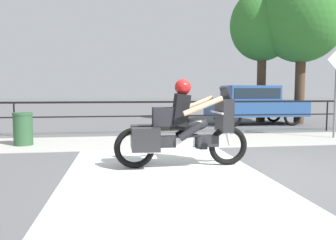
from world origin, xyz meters
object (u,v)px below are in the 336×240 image
Objects in this scene: parked_car at (253,102)px; trash_bin at (23,129)px; tree_behind_car at (302,15)px; street_sign at (336,84)px; tree_behind_sign at (263,26)px; motorcycle at (180,129)px.

trash_bin is at bearing -148.69° from parked_car.
parked_car is at bearing 28.32° from trash_bin.
street_sign is at bearing -107.39° from tree_behind_car.
tree_behind_sign is (8.61, 5.20, 3.78)m from trash_bin.
street_sign is 0.40× the size of tree_behind_car.
parked_car is 3.51m from tree_behind_sign.
tree_behind_car is (2.07, 0.05, 3.58)m from parked_car.
motorcycle is at bearing -122.44° from tree_behind_sign.
parked_car is 1.52× the size of street_sign.
tree_behind_car reaches higher than parked_car.
trash_bin is (-3.48, 2.87, -0.27)m from motorcycle.
tree_behind_car is at bearing -35.73° from tree_behind_sign.
tree_behind_car is at bearing 72.61° from street_sign.
tree_behind_sign is at bearing 144.27° from tree_behind_car.
parked_car is at bearing -128.41° from tree_behind_sign.
motorcycle is 5.98m from street_sign.
parked_car is 4.14m from tree_behind_car.
tree_behind_car is (1.31, 4.17, 2.92)m from street_sign.
motorcycle is at bearing -131.98° from tree_behind_car.
tree_behind_car is (9.90, 4.27, 4.07)m from trash_bin.
trash_bin is 10.74m from tree_behind_sign.
street_sign reaches higher than motorcycle.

